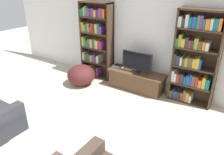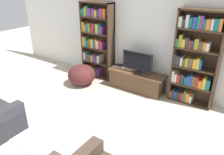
# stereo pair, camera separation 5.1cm
# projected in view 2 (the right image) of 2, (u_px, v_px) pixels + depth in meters

# --- Properties ---
(wall_back) EXTENTS (8.80, 0.06, 2.60)m
(wall_back) POSITION_uv_depth(u_px,v_px,m) (143.00, 36.00, 5.30)
(wall_back) COLOR silver
(wall_back) RESTS_ON ground_plane
(bookshelf_left) EXTENTS (0.93, 0.30, 2.05)m
(bookshelf_left) POSITION_uv_depth(u_px,v_px,m) (97.00, 40.00, 5.93)
(bookshelf_left) COLOR #422D1E
(bookshelf_left) RESTS_ON ground_plane
(bookshelf_right) EXTENTS (0.93, 0.30, 2.05)m
(bookshelf_right) POSITION_uv_depth(u_px,v_px,m) (194.00, 59.00, 4.60)
(bookshelf_right) COLOR #422D1E
(bookshelf_right) RESTS_ON ground_plane
(tv_stand) EXTENTS (1.44, 0.50, 0.47)m
(tv_stand) POSITION_uv_depth(u_px,v_px,m) (137.00, 81.00, 5.48)
(tv_stand) COLOR brown
(tv_stand) RESTS_ON ground_plane
(television) EXTENTS (0.78, 0.16, 0.52)m
(television) POSITION_uv_depth(u_px,v_px,m) (137.00, 62.00, 5.25)
(television) COLOR black
(television) RESTS_ON tv_stand
(laptop) EXTENTS (0.29, 0.20, 0.03)m
(laptop) POSITION_uv_depth(u_px,v_px,m) (119.00, 66.00, 5.73)
(laptop) COLOR silver
(laptop) RESTS_ON tv_stand
(area_rug) EXTENTS (2.30, 1.80, 0.02)m
(area_rug) POSITION_uv_depth(u_px,v_px,m) (83.00, 132.00, 4.00)
(area_rug) COLOR #B2B7C1
(area_rug) RESTS_ON ground_plane
(beanbag_ottoman) EXTENTS (0.72, 0.72, 0.53)m
(beanbag_ottoman) POSITION_uv_depth(u_px,v_px,m) (82.00, 75.00, 5.72)
(beanbag_ottoman) COLOR #4C1E1E
(beanbag_ottoman) RESTS_ON ground_plane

